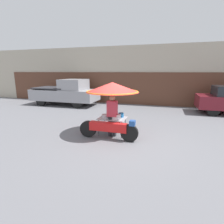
{
  "coord_description": "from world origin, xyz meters",
  "views": [
    {
      "loc": [
        1.38,
        -5.97,
        2.45
      ],
      "look_at": [
        -0.51,
        0.35,
        0.92
      ],
      "focal_mm": 28.0,
      "sensor_mm": 36.0,
      "label": 1
    }
  ],
  "objects": [
    {
      "name": "shopfront_building",
      "position": [
        0.0,
        8.16,
        2.14
      ],
      "size": [
        28.0,
        2.06,
        4.31
      ],
      "color": "#B2A893",
      "rests_on": "ground"
    },
    {
      "name": "vendor_motorcycle_cart",
      "position": [
        -0.5,
        0.34,
        1.63
      ],
      "size": [
        2.23,
        2.02,
        2.06
      ],
      "color": "black",
      "rests_on": "ground"
    },
    {
      "name": "pickup_truck",
      "position": [
        -5.58,
        5.46,
        0.92
      ],
      "size": [
        4.91,
        2.0,
        1.91
      ],
      "color": "black",
      "rests_on": "ground"
    },
    {
      "name": "ground_plane",
      "position": [
        0.0,
        0.0,
        0.0
      ],
      "size": [
        36.0,
        36.0,
        0.0
      ],
      "primitive_type": "plane",
      "color": "slate"
    },
    {
      "name": "vendor_person",
      "position": [
        -0.45,
        0.19,
        0.9
      ],
      "size": [
        0.38,
        0.22,
        1.6
      ],
      "color": "#2D2D33",
      "rests_on": "ground"
    }
  ]
}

